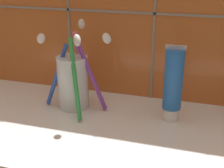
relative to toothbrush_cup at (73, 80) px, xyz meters
The scene contains 3 objects.
sink_counter 16.37cm from the toothbrush_cup, 26.12° to the right, with size 79.28×33.10×2.00cm, color white.
toothbrush_cup is the anchor object (origin of this frame).
toothpaste_tube 20.95cm from the toothbrush_cup, ahead, with size 3.84×3.66×15.43cm.
Camera 1 is at (12.38, -50.31, 32.25)cm, focal length 50.00 mm.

